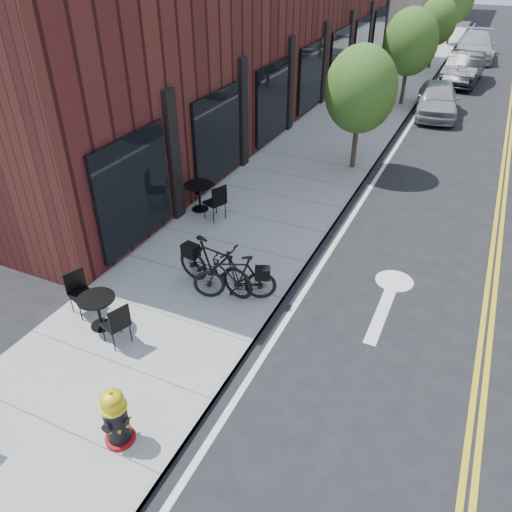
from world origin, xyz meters
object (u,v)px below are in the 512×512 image
Objects in this scene: bicycle_right at (214,266)px; parked_car_b at (464,68)px; fire_hydrant at (116,417)px; bistro_set_b at (98,308)px; bicycle_left at (235,277)px; parked_car_c at (475,46)px; bistro_set_c at (199,193)px; parked_car_a at (437,99)px.

parked_car_b is (2.85, 21.29, 0.05)m from bicycle_right.
fire_hydrant reaches higher than bistro_set_b.
bicycle_right reaches higher than bicycle_left.
parked_car_b reaches higher than fire_hydrant.
parked_car_c reaches higher than fire_hydrant.
bicycle_left reaches higher than bistro_set_c.
parked_car_a is at bearing 150.37° from bicycle_left.
parked_car_a is at bearing 78.75° from fire_hydrant.
parked_car_b is at bearing 78.23° from parked_car_a.
parked_car_c is at bearing 152.70° from bicycle_left.
parked_car_a is (4.58, 12.02, 0.08)m from bistro_set_c.
bicycle_right is at bearing -106.90° from parked_car_a.
parked_car_c is at bearing 80.21° from fire_hydrant.
bicycle_right is 1.16× the size of bistro_set_b.
bistro_set_c is at bearing -102.34° from parked_car_b.
bicycle_left is 2.74m from bistro_set_b.
parked_car_b is (5.02, 18.25, 0.14)m from bistro_set_c.
bicycle_left is at bearing -93.14° from parked_car_b.
fire_hydrant is 3.86m from bicycle_left.
parked_car_c is at bearing 102.07° from bistro_set_b.
parked_car_c is at bearing 101.99° from bistro_set_c.
parked_car_a is at bearing 97.55° from bistro_set_b.
fire_hydrant is 7.53m from bistro_set_c.
bicycle_right is at bearing -31.16° from bistro_set_c.
parked_car_c is (0.01, 6.61, 0.01)m from parked_car_b.
bistro_set_c is (-2.16, 3.04, -0.09)m from bicycle_right.
bistro_set_c is 0.35× the size of parked_car_c.
fire_hydrant is 0.57× the size of bistro_set_c.
parked_car_b is 6.61m from parked_car_c.
bistro_set_b is 5.13m from bistro_set_c.
bistro_set_b is 17.52m from parked_car_a.
parked_car_b reaches higher than bistro_set_b.
bistro_set_b is at bearing -102.14° from parked_car_c.
parked_car_a is at bearing -95.96° from parked_car_c.
parked_car_a reaches higher than bicycle_left.
parked_car_b is 0.87× the size of parked_car_c.
bicycle_right is at bearing -94.60° from parked_car_b.
parked_car_c reaches higher than parked_car_a.
bicycle_left is at bearing 64.48° from bistro_set_b.
bistro_set_c is 0.46× the size of parked_car_a.
parked_car_c is at bearing 80.25° from parked_car_a.
fire_hydrant is 0.26× the size of parked_car_a.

